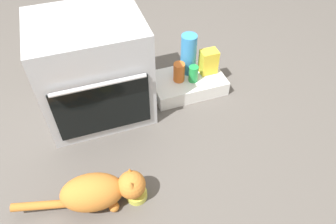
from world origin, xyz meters
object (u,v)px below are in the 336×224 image
food_bowl (137,194)px  snack_bag (209,62)px  water_bottle (188,54)px  pantry_cabinet (187,83)px  soda_can (193,74)px  cat (99,191)px  sauce_jar (179,72)px  oven (93,69)px

food_bowl → snack_bag: bearing=45.4°
food_bowl → water_bottle: (0.61, 0.81, 0.23)m
pantry_cabinet → soda_can: 0.12m
soda_can → cat: bearing=-139.8°
snack_bag → sauce_jar: snack_bag is taller
soda_can → snack_bag: snack_bag is taller
oven → food_bowl: bearing=-85.6°
food_bowl → cat: cat is taller
cat → soda_can: size_ratio=5.74×
cat → food_bowl: bearing=-0.0°
cat → snack_bag: (0.93, 0.72, 0.08)m
cat → snack_bag: 1.18m
oven → food_bowl: (0.06, -0.75, -0.31)m
food_bowl → soda_can: soda_can is taller
soda_can → snack_bag: size_ratio=0.67×
cat → sauce_jar: sauce_jar is taller
soda_can → sauce_jar: bearing=157.4°
pantry_cabinet → sauce_jar: size_ratio=3.71×
soda_can → water_bottle: 0.14m
oven → water_bottle: 0.67m
sauce_jar → water_bottle: 0.14m
food_bowl → snack_bag: snack_bag is taller
oven → cat: size_ratio=0.97×
soda_can → oven: bearing=175.4°
oven → snack_bag: oven is taller
snack_bag → soda_can: bearing=-157.4°
oven → water_bottle: (0.67, 0.06, -0.08)m
pantry_cabinet → soda_can: bearing=-61.3°
food_bowl → soda_can: (0.61, 0.70, 0.14)m
cat → soda_can: (0.79, 0.67, 0.05)m
cat → water_bottle: (0.79, 0.78, 0.14)m
snack_bag → pantry_cabinet: bearing=-174.2°
snack_bag → water_bottle: water_bottle is taller
oven → soda_can: 0.69m
food_bowl → sauce_jar: (0.51, 0.74, 0.15)m
soda_can → sauce_jar: sauce_jar is taller
oven → soda_can: (0.66, -0.05, -0.17)m
food_bowl → snack_bag: (0.74, 0.75, 0.17)m
soda_can → snack_bag: (0.14, 0.06, 0.03)m
pantry_cabinet → water_bottle: bearing=70.2°
food_bowl → pantry_cabinet: bearing=51.7°
cat → soda_can: 1.04m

